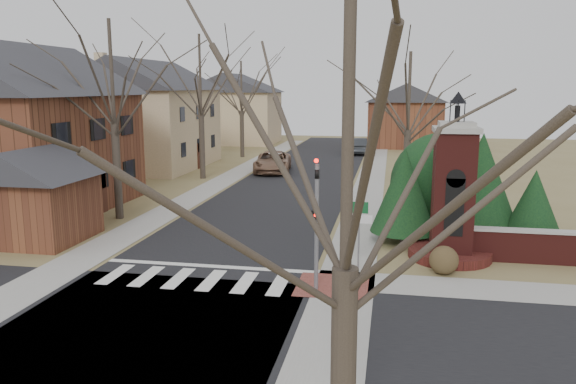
% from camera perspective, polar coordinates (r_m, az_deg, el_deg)
% --- Properties ---
extents(ground, '(120.00, 120.00, 0.00)m').
position_cam_1_polar(ground, '(19.42, -10.24, -9.53)').
color(ground, olive).
rests_on(ground, ground).
extents(main_street, '(8.00, 70.00, 0.01)m').
position_cam_1_polar(main_street, '(40.12, 0.86, 1.12)').
color(main_street, black).
rests_on(main_street, ground).
extents(cross_street, '(120.00, 8.00, 0.01)m').
position_cam_1_polar(cross_street, '(16.85, -13.92, -12.87)').
color(cross_street, black).
rests_on(cross_street, ground).
extents(crosswalk_zone, '(8.00, 2.20, 0.02)m').
position_cam_1_polar(crosswalk_zone, '(20.12, -9.43, -8.75)').
color(crosswalk_zone, silver).
rests_on(crosswalk_zone, ground).
extents(stop_bar, '(8.00, 0.35, 0.02)m').
position_cam_1_polar(stop_bar, '(21.46, -8.07, -7.47)').
color(stop_bar, silver).
rests_on(stop_bar, ground).
extents(sidewalk_right_main, '(2.00, 60.00, 0.02)m').
position_cam_1_polar(sidewalk_right_main, '(39.59, 8.31, 0.89)').
color(sidewalk_right_main, gray).
rests_on(sidewalk_right_main, ground).
extents(sidewalk_left, '(2.00, 60.00, 0.02)m').
position_cam_1_polar(sidewalk_left, '(41.29, -6.27, 1.34)').
color(sidewalk_left, gray).
rests_on(sidewalk_left, ground).
extents(curb_apron, '(2.40, 2.40, 0.02)m').
position_cam_1_polar(curb_apron, '(19.27, 4.52, -9.50)').
color(curb_apron, brown).
rests_on(curb_apron, ground).
extents(traffic_signal_pole, '(0.28, 0.41, 4.50)m').
position_cam_1_polar(traffic_signal_pole, '(18.19, 2.93, -2.25)').
color(traffic_signal_pole, slate).
rests_on(traffic_signal_pole, ground).
extents(sign_post, '(0.90, 0.07, 2.75)m').
position_cam_1_polar(sign_post, '(19.59, 7.22, -3.30)').
color(sign_post, slate).
rests_on(sign_post, ground).
extents(brick_gate_monument, '(3.20, 3.20, 6.47)m').
position_cam_1_polar(brick_gate_monument, '(22.58, 16.35, -1.23)').
color(brick_gate_monument, '#531C18').
rests_on(brick_gate_monument, ground).
extents(brick_garden_wall, '(7.50, 0.50, 1.30)m').
position_cam_1_polar(brick_garden_wall, '(23.82, 27.02, -5.09)').
color(brick_garden_wall, '#531C18').
rests_on(brick_garden_wall, ground).
extents(house_brick_left, '(9.80, 11.80, 9.42)m').
position_cam_1_polar(house_brick_left, '(33.44, -25.61, 6.21)').
color(house_brick_left, brown).
rests_on(house_brick_left, ground).
extents(house_stucco_left, '(9.80, 12.80, 9.28)m').
position_cam_1_polar(house_stucco_left, '(48.43, -14.19, 7.90)').
color(house_stucco_left, beige).
rests_on(house_stucco_left, ground).
extents(garage_left, '(4.80, 4.80, 4.29)m').
position_cam_1_polar(garage_left, '(26.65, -24.28, 0.18)').
color(garage_left, brown).
rests_on(garage_left, ground).
extents(house_distant_left, '(10.80, 8.80, 8.53)m').
position_cam_1_polar(house_distant_left, '(67.66, -5.54, 8.57)').
color(house_distant_left, beige).
rests_on(house_distant_left, ground).
extents(house_distant_right, '(8.80, 8.80, 7.30)m').
position_cam_1_polar(house_distant_right, '(65.09, 11.81, 7.78)').
color(house_distant_right, brown).
rests_on(house_distant_right, ground).
extents(evergreen_near, '(2.80, 2.80, 4.10)m').
position_cam_1_polar(evergreen_near, '(24.40, 11.70, 0.17)').
color(evergreen_near, '#473D33').
rests_on(evergreen_near, ground).
extents(evergreen_mid, '(3.40, 3.40, 4.70)m').
position_cam_1_polar(evergreen_mid, '(25.82, 19.02, 1.05)').
color(evergreen_mid, '#473D33').
rests_on(evergreen_mid, ground).
extents(evergreen_far, '(2.40, 2.40, 3.30)m').
position_cam_1_polar(evergreen_far, '(25.36, 23.72, -1.05)').
color(evergreen_far, '#473D33').
rests_on(evergreen_far, ground).
extents(evergreen_mass, '(4.80, 4.80, 4.80)m').
position_cam_1_polar(evergreen_mass, '(26.95, 15.45, 1.20)').
color(evergreen_mass, black).
rests_on(evergreen_mass, ground).
extents(bare_tree_0, '(8.05, 8.05, 11.15)m').
position_cam_1_polar(bare_tree_0, '(29.38, -17.53, 12.22)').
color(bare_tree_0, '#473D33').
rests_on(bare_tree_0, ground).
extents(bare_tree_1, '(8.40, 8.40, 11.64)m').
position_cam_1_polar(bare_tree_1, '(41.34, -8.95, 12.44)').
color(bare_tree_1, '#473D33').
rests_on(bare_tree_1, ground).
extents(bare_tree_2, '(7.35, 7.35, 10.19)m').
position_cam_1_polar(bare_tree_2, '(53.89, -4.77, 11.01)').
color(bare_tree_2, '#473D33').
rests_on(bare_tree_2, ground).
extents(bare_tree_3, '(7.00, 7.00, 9.70)m').
position_cam_1_polar(bare_tree_3, '(33.02, 12.24, 10.49)').
color(bare_tree_3, '#473D33').
rests_on(bare_tree_3, ground).
extents(bare_tree_4, '(6.65, 6.65, 9.21)m').
position_cam_1_polar(bare_tree_4, '(8.04, 6.17, 8.55)').
color(bare_tree_4, '#473D33').
rests_on(bare_tree_4, ground).
extents(pickup_truck, '(3.46, 6.17, 1.63)m').
position_cam_1_polar(pickup_truck, '(44.31, -1.56, 3.08)').
color(pickup_truck, '#845F48').
rests_on(pickup_truck, ground).
extents(distant_car, '(2.46, 5.08, 1.61)m').
position_cam_1_polar(distant_car, '(57.02, 6.99, 4.68)').
color(distant_car, '#32353A').
rests_on(distant_car, ground).
extents(dry_shrub_left, '(1.04, 1.04, 1.04)m').
position_cam_1_polar(dry_shrub_left, '(21.02, 15.56, -6.69)').
color(dry_shrub_left, '#4D3D23').
rests_on(dry_shrub_left, ground).
extents(dry_shrub_right, '(0.68, 0.68, 0.68)m').
position_cam_1_polar(dry_shrub_right, '(22.67, 16.96, -5.97)').
color(dry_shrub_right, brown).
rests_on(dry_shrub_right, ground).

